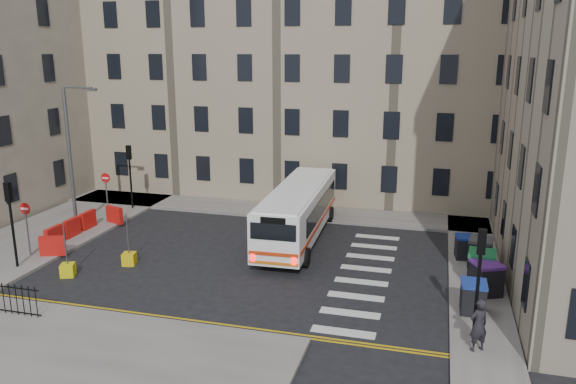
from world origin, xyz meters
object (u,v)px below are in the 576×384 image
at_px(wheelie_bin_a, 473,297).
at_px(bollard_chevron, 68,270).
at_px(bollard_yellow, 129,259).
at_px(bus, 298,210).
at_px(streetlamp, 70,156).
at_px(wheelie_bin_b, 486,278).
at_px(wheelie_bin_c, 481,268).
at_px(wheelie_bin_d, 480,252).
at_px(wheelie_bin_e, 465,247).
at_px(pedestrian, 479,325).

bearing_deg(wheelie_bin_a, bollard_chevron, -177.74).
distance_m(wheelie_bin_a, bollard_chevron, 17.82).
height_order(wheelie_bin_a, bollard_yellow, wheelie_bin_a).
bearing_deg(bus, bollard_chevron, -141.30).
distance_m(streetlamp, wheelie_bin_b, 22.77).
relative_size(wheelie_bin_a, wheelie_bin_c, 0.85).
xyz_separation_m(wheelie_bin_c, wheelie_bin_d, (0.09, 2.21, -0.06)).
relative_size(streetlamp, wheelie_bin_b, 5.17).
relative_size(wheelie_bin_b, bollard_chevron, 2.63).
relative_size(wheelie_bin_b, wheelie_bin_d, 1.15).
height_order(bollard_yellow, bollard_chevron, same).
distance_m(wheelie_bin_b, wheelie_bin_e, 4.18).
distance_m(bus, wheelie_bin_d, 9.56).
bearing_deg(wheelie_bin_d, bollard_yellow, -157.40).
height_order(wheelie_bin_b, pedestrian, pedestrian).
relative_size(bus, pedestrian, 5.75).
bearing_deg(wheelie_bin_a, bollard_yellow, 175.32).
distance_m(wheelie_bin_c, wheelie_bin_e, 3.14).
height_order(bus, wheelie_bin_e, bus).
xyz_separation_m(wheelie_bin_c, wheelie_bin_e, (-0.58, 3.08, -0.17)).
bearing_deg(streetlamp, wheelie_bin_a, -13.78).
bearing_deg(streetlamp, wheelie_bin_b, -8.56).
bearing_deg(wheelie_bin_c, bus, 162.46).
height_order(streetlamp, bus, streetlamp).
bearing_deg(bollard_chevron, wheelie_bin_e, 21.19).
distance_m(wheelie_bin_a, wheelie_bin_e, 6.07).
height_order(wheelie_bin_c, pedestrian, pedestrian).
bearing_deg(pedestrian, bus, -80.67).
distance_m(wheelie_bin_c, bollard_yellow, 16.38).
relative_size(wheelie_bin_a, bollard_yellow, 2.07).
height_order(pedestrian, bollard_yellow, pedestrian).
height_order(wheelie_bin_c, bollard_yellow, wheelie_bin_c).
bearing_deg(bollard_yellow, wheelie_bin_a, -4.42).
xyz_separation_m(bus, bollard_chevron, (-8.99, -7.72, -1.38)).
bearing_deg(wheelie_bin_d, pedestrian, -84.77).
bearing_deg(bollard_yellow, wheelie_bin_e, 17.17).
distance_m(wheelie_bin_b, pedestrian, 5.00).
distance_m(bus, pedestrian, 13.31).
bearing_deg(wheelie_bin_d, streetlamp, -171.34).
height_order(wheelie_bin_b, wheelie_bin_c, wheelie_bin_c).
bearing_deg(wheelie_bin_a, pedestrian, -89.81).
distance_m(wheelie_bin_d, bollard_yellow, 16.85).
height_order(wheelie_bin_b, bollard_yellow, wheelie_bin_b).
bearing_deg(bus, wheelie_bin_a, -40.16).
height_order(streetlamp, bollard_yellow, streetlamp).
distance_m(streetlamp, pedestrian, 23.44).
xyz_separation_m(pedestrian, bollard_yellow, (-15.83, 4.22, -0.79)).
height_order(bus, bollard_yellow, bus).
height_order(wheelie_bin_a, bollard_chevron, wheelie_bin_a).
relative_size(wheelie_bin_b, wheelie_bin_c, 1.08).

